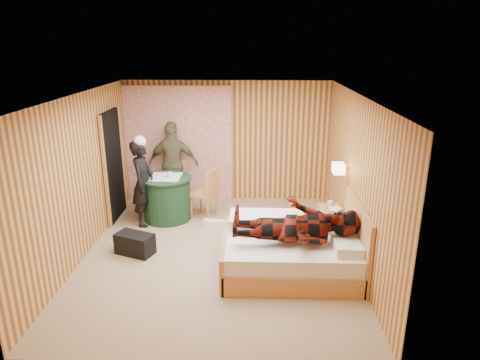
{
  "coord_description": "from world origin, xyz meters",
  "views": [
    {
      "loc": [
        0.55,
        -6.16,
        3.26
      ],
      "look_at": [
        0.33,
        0.56,
        1.05
      ],
      "focal_mm": 32.0,
      "sensor_mm": 36.0,
      "label": 1
    }
  ],
  "objects_px": {
    "bed": "(291,250)",
    "round_table": "(167,198)",
    "nightstand": "(330,222)",
    "woman_standing": "(143,183)",
    "man_at_table": "(173,164)",
    "wall_lamp": "(339,168)",
    "duffel_bag": "(135,244)",
    "chair_far": "(175,180)",
    "chair_near": "(208,190)",
    "man_on_bed": "(296,216)"
  },
  "relations": [
    {
      "from": "nightstand",
      "to": "round_table",
      "type": "xyz_separation_m",
      "value": [
        -2.96,
        0.72,
        0.15
      ]
    },
    {
      "from": "nightstand",
      "to": "chair_near",
      "type": "relative_size",
      "value": 0.56
    },
    {
      "from": "round_table",
      "to": "man_at_table",
      "type": "distance_m",
      "value": 0.91
    },
    {
      "from": "chair_far",
      "to": "round_table",
      "type": "bearing_deg",
      "value": -78.25
    },
    {
      "from": "chair_near",
      "to": "duffel_bag",
      "type": "bearing_deg",
      "value": -10.88
    },
    {
      "from": "nightstand",
      "to": "chair_near",
      "type": "distance_m",
      "value": 2.34
    },
    {
      "from": "round_table",
      "to": "man_at_table",
      "type": "bearing_deg",
      "value": 90.0
    },
    {
      "from": "wall_lamp",
      "to": "duffel_bag",
      "type": "height_order",
      "value": "wall_lamp"
    },
    {
      "from": "bed",
      "to": "woman_standing",
      "type": "bearing_deg",
      "value": 148.54
    },
    {
      "from": "bed",
      "to": "round_table",
      "type": "relative_size",
      "value": 2.07
    },
    {
      "from": "wall_lamp",
      "to": "chair_far",
      "type": "bearing_deg",
      "value": 151.13
    },
    {
      "from": "round_table",
      "to": "wall_lamp",
      "type": "bearing_deg",
      "value": -16.7
    },
    {
      "from": "woman_standing",
      "to": "chair_far",
      "type": "bearing_deg",
      "value": -18.06
    },
    {
      "from": "man_at_table",
      "to": "nightstand",
      "type": "bearing_deg",
      "value": 153.76
    },
    {
      "from": "chair_far",
      "to": "woman_standing",
      "type": "relative_size",
      "value": 0.58
    },
    {
      "from": "nightstand",
      "to": "chair_near",
      "type": "height_order",
      "value": "chair_near"
    },
    {
      "from": "woman_standing",
      "to": "man_on_bed",
      "type": "relative_size",
      "value": 0.9
    },
    {
      "from": "chair_far",
      "to": "chair_near",
      "type": "height_order",
      "value": "chair_near"
    },
    {
      "from": "wall_lamp",
      "to": "nightstand",
      "type": "bearing_deg",
      "value": 103.29
    },
    {
      "from": "bed",
      "to": "nightstand",
      "type": "height_order",
      "value": "bed"
    },
    {
      "from": "bed",
      "to": "chair_far",
      "type": "height_order",
      "value": "bed"
    },
    {
      "from": "nightstand",
      "to": "man_on_bed",
      "type": "relative_size",
      "value": 0.31
    },
    {
      "from": "woman_standing",
      "to": "man_at_table",
      "type": "xyz_separation_m",
      "value": [
        0.37,
        1.05,
        0.07
      ]
    },
    {
      "from": "chair_near",
      "to": "man_on_bed",
      "type": "bearing_deg",
      "value": 58.05
    },
    {
      "from": "chair_far",
      "to": "man_on_bed",
      "type": "height_order",
      "value": "man_on_bed"
    },
    {
      "from": "duffel_bag",
      "to": "man_at_table",
      "type": "distance_m",
      "value": 2.34
    },
    {
      "from": "bed",
      "to": "duffel_bag",
      "type": "relative_size",
      "value": 3.31
    },
    {
      "from": "wall_lamp",
      "to": "man_at_table",
      "type": "relative_size",
      "value": 0.15
    },
    {
      "from": "chair_far",
      "to": "man_at_table",
      "type": "xyz_separation_m",
      "value": [
        -0.02,
        0.05,
        0.32
      ]
    },
    {
      "from": "round_table",
      "to": "nightstand",
      "type": "bearing_deg",
      "value": -13.64
    },
    {
      "from": "round_table",
      "to": "man_on_bed",
      "type": "bearing_deg",
      "value": -42.64
    },
    {
      "from": "wall_lamp",
      "to": "woman_standing",
      "type": "distance_m",
      "value": 3.47
    },
    {
      "from": "chair_near",
      "to": "duffel_bag",
      "type": "relative_size",
      "value": 1.64
    },
    {
      "from": "bed",
      "to": "nightstand",
      "type": "bearing_deg",
      "value": 55.76
    },
    {
      "from": "round_table",
      "to": "chair_far",
      "type": "relative_size",
      "value": 1.02
    },
    {
      "from": "wall_lamp",
      "to": "chair_far",
      "type": "height_order",
      "value": "wall_lamp"
    },
    {
      "from": "bed",
      "to": "round_table",
      "type": "xyz_separation_m",
      "value": [
        -2.2,
        1.82,
        0.12
      ]
    },
    {
      "from": "woman_standing",
      "to": "man_on_bed",
      "type": "bearing_deg",
      "value": -121.5
    },
    {
      "from": "chair_near",
      "to": "woman_standing",
      "type": "distance_m",
      "value": 1.2
    },
    {
      "from": "chair_far",
      "to": "man_at_table",
      "type": "height_order",
      "value": "man_at_table"
    },
    {
      "from": "chair_near",
      "to": "woman_standing",
      "type": "xyz_separation_m",
      "value": [
        -1.14,
        -0.32,
        0.23
      ]
    },
    {
      "from": "chair_far",
      "to": "duffel_bag",
      "type": "relative_size",
      "value": 1.56
    },
    {
      "from": "nightstand",
      "to": "man_on_bed",
      "type": "distance_m",
      "value": 1.66
    },
    {
      "from": "woman_standing",
      "to": "round_table",
      "type": "bearing_deg",
      "value": -52.62
    },
    {
      "from": "duffel_bag",
      "to": "man_on_bed",
      "type": "distance_m",
      "value": 2.67
    },
    {
      "from": "woman_standing",
      "to": "man_at_table",
      "type": "bearing_deg",
      "value": -16.17
    },
    {
      "from": "nightstand",
      "to": "woman_standing",
      "type": "distance_m",
      "value": 3.4
    },
    {
      "from": "round_table",
      "to": "chair_near",
      "type": "relative_size",
      "value": 0.98
    },
    {
      "from": "bed",
      "to": "chair_far",
      "type": "relative_size",
      "value": 2.12
    },
    {
      "from": "wall_lamp",
      "to": "round_table",
      "type": "bearing_deg",
      "value": 163.3
    }
  ]
}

